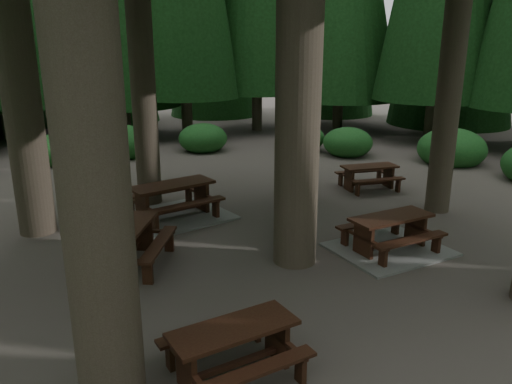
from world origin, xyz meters
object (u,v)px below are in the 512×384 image
object	(u,v)px
picnic_table_e	(234,343)
picnic_table_b	(127,240)
picnic_table_d	(369,173)
picnic_table_c	(173,206)
picnic_table_a	(390,239)

from	to	relation	value
picnic_table_e	picnic_table_b	bearing A→B (deg)	92.31
picnic_table_b	picnic_table_d	distance (m)	7.92
picnic_table_c	picnic_table_e	distance (m)	6.39
picnic_table_a	picnic_table_e	distance (m)	5.12
picnic_table_a	picnic_table_d	world-z (taller)	picnic_table_a
picnic_table_c	picnic_table_b	bearing A→B (deg)	-135.82
picnic_table_b	picnic_table_c	distance (m)	2.81
picnic_table_c	picnic_table_e	xyz separation A→B (m)	(-0.20, -6.39, 0.16)
picnic_table_c	picnic_table_a	bearing A→B (deg)	-59.77
picnic_table_b	picnic_table_c	world-z (taller)	picnic_table_c
picnic_table_c	picnic_table_d	xyz separation A→B (m)	(5.93, 0.81, 0.16)
picnic_table_b	picnic_table_c	size ratio (longest dim) A/B	0.73
picnic_table_a	picnic_table_c	distance (m)	5.25
picnic_table_b	picnic_table_d	world-z (taller)	picnic_table_b
picnic_table_d	picnic_table_a	bearing A→B (deg)	-113.57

